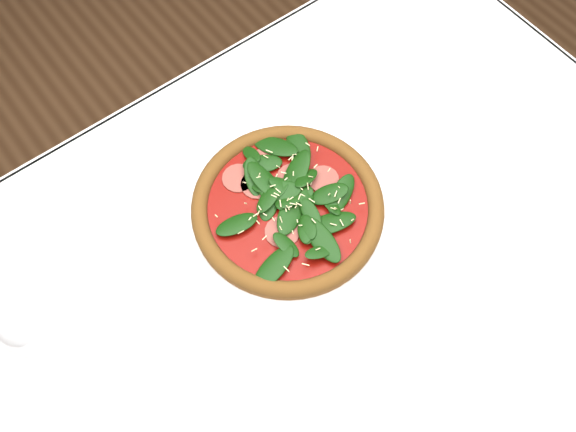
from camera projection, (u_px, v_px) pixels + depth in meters
ground at (295, 396)px, 1.55m from camera, size 6.00×6.00×0.00m
dining_table at (300, 306)px, 0.97m from camera, size 1.21×0.81×0.75m
plate at (288, 212)px, 0.92m from camera, size 0.32×0.32×0.01m
pizza at (288, 206)px, 0.90m from camera, size 0.34×0.34×0.04m
wine_glass at (33, 324)px, 0.71m from camera, size 0.08×0.08×0.19m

